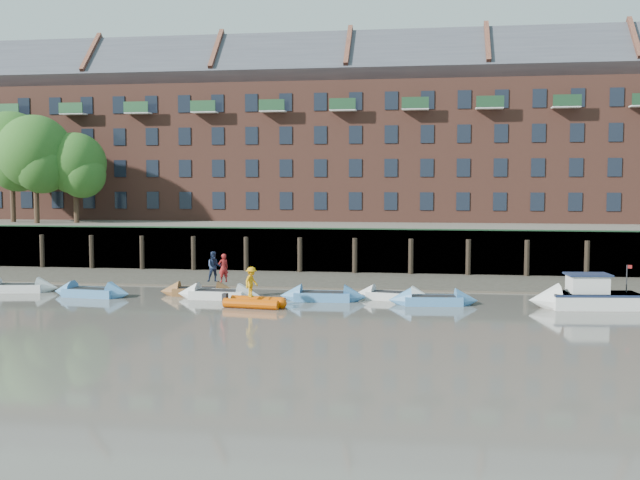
% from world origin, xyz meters
% --- Properties ---
extents(ground, '(220.00, 220.00, 0.00)m').
position_xyz_m(ground, '(0.00, 0.00, 0.00)').
color(ground, '#625D54').
rests_on(ground, ground).
extents(foreshore, '(110.00, 8.00, 0.50)m').
position_xyz_m(foreshore, '(0.00, 18.00, 0.00)').
color(foreshore, '#3D382F').
rests_on(foreshore, ground).
extents(mud_band, '(110.00, 1.60, 0.10)m').
position_xyz_m(mud_band, '(0.00, 14.60, 0.00)').
color(mud_band, '#4C4336').
rests_on(mud_band, ground).
extents(river_wall, '(110.00, 1.23, 3.30)m').
position_xyz_m(river_wall, '(-0.00, 22.38, 1.59)').
color(river_wall, '#2D2A26').
rests_on(river_wall, ground).
extents(bank_terrace, '(110.00, 28.00, 3.20)m').
position_xyz_m(bank_terrace, '(0.00, 36.00, 1.60)').
color(bank_terrace, '#5E594D').
rests_on(bank_terrace, ground).
extents(apartment_terrace, '(80.60, 15.56, 20.98)m').
position_xyz_m(apartment_terrace, '(-0.00, 36.99, 12.82)').
color(apartment_terrace, brown).
rests_on(apartment_terrace, bank_terrace).
extents(tree_cluster, '(11.76, 7.74, 9.40)m').
position_xyz_m(tree_cluster, '(-25.62, 27.35, 9.00)').
color(tree_cluster, '#3A281C').
rests_on(tree_cluster, bank_terrace).
extents(rowboat_0, '(4.83, 2.20, 1.35)m').
position_xyz_m(rowboat_0, '(-17.21, 10.20, 0.24)').
color(rowboat_0, silver).
rests_on(rowboat_0, ground).
extents(rowboat_1, '(4.91, 1.88, 1.39)m').
position_xyz_m(rowboat_1, '(-11.99, 9.01, 0.25)').
color(rowboat_1, '#4680B7').
rests_on(rowboat_1, ground).
extents(rowboat_2, '(4.59, 1.85, 1.30)m').
position_xyz_m(rowboat_2, '(-6.04, 10.45, 0.23)').
color(rowboat_2, brown).
rests_on(rowboat_2, ground).
extents(rowboat_3, '(4.88, 1.60, 1.40)m').
position_xyz_m(rowboat_3, '(-4.51, 9.33, 0.25)').
color(rowboat_3, silver).
rests_on(rowboat_3, ground).
extents(rowboat_4, '(4.88, 1.55, 1.40)m').
position_xyz_m(rowboat_4, '(1.44, 9.54, 0.25)').
color(rowboat_4, '#4680B7').
rests_on(rowboat_4, ground).
extents(rowboat_5, '(4.57, 2.10, 1.28)m').
position_xyz_m(rowboat_5, '(5.29, 10.45, 0.23)').
color(rowboat_5, silver).
rests_on(rowboat_5, ground).
extents(rowboat_6, '(4.91, 1.86, 1.39)m').
position_xyz_m(rowboat_6, '(7.53, 9.00, 0.25)').
color(rowboat_6, '#4680B7').
rests_on(rowboat_6, ground).
extents(rib_tender, '(3.39, 1.97, 0.57)m').
position_xyz_m(rib_tender, '(-1.69, 6.87, 0.25)').
color(rib_tender, '#CD4A01').
rests_on(rib_tender, ground).
extents(motor_launch, '(5.83, 2.49, 2.33)m').
position_xyz_m(motor_launch, '(14.96, 8.99, 0.60)').
color(motor_launch, silver).
rests_on(motor_launch, ground).
extents(person_rower_a, '(0.70, 0.67, 1.62)m').
position_xyz_m(person_rower_a, '(-4.23, 9.43, 1.75)').
color(person_rower_a, maroon).
rests_on(person_rower_a, rowboat_3).
extents(person_rower_b, '(1.03, 0.93, 1.74)m').
position_xyz_m(person_rower_b, '(-4.77, 9.44, 1.81)').
color(person_rower_b, '#19233F').
rests_on(person_rower_b, rowboat_3).
extents(person_rib_crew, '(0.90, 1.17, 1.60)m').
position_xyz_m(person_rib_crew, '(-1.98, 6.85, 1.34)').
color(person_rib_crew, orange).
rests_on(person_rib_crew, rib_tender).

